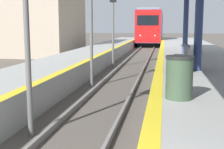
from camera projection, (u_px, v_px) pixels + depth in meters
The scene contains 5 objects.
train at pixel (151, 27), 42.22m from camera, with size 2.90×17.97×4.41m.
signal_mid at pixel (91, 5), 12.07m from camera, with size 0.36×0.31×4.65m.
signal_far at pixel (113, 11), 17.72m from camera, with size 0.36×0.31×4.65m.
trash_bin at pixel (179, 77), 6.67m from camera, with size 0.60×0.60×0.93m.
bench at pixel (183, 56), 11.05m from camera, with size 0.44×1.94×0.92m.
Camera 1 is at (1.81, -2.13, 2.44)m, focal length 50.00 mm.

